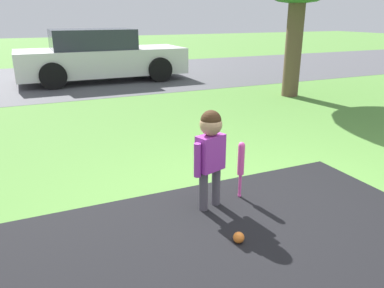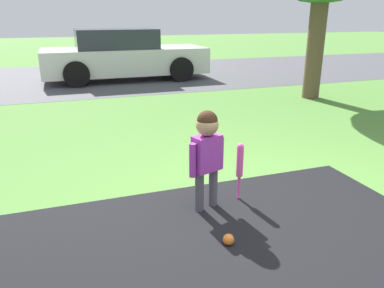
% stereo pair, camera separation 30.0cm
% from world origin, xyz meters
% --- Properties ---
extents(ground_plane, '(60.00, 60.00, 0.00)m').
position_xyz_m(ground_plane, '(0.00, 0.00, 0.00)').
color(ground_plane, '#518438').
extents(street_strip, '(40.00, 6.00, 0.01)m').
position_xyz_m(street_strip, '(0.00, 8.71, 0.00)').
color(street_strip, '#4C4C51').
rests_on(street_strip, ground).
extents(child, '(0.36, 0.21, 0.93)m').
position_xyz_m(child, '(-0.40, 0.53, 0.60)').
color(child, '#4C4751').
rests_on(child, ground).
extents(baseball_bat, '(0.06, 0.06, 0.57)m').
position_xyz_m(baseball_bat, '(-0.04, 0.60, 0.37)').
color(baseball_bat, '#E54CA5').
rests_on(baseball_bat, ground).
extents(sports_ball, '(0.09, 0.09, 0.09)m').
position_xyz_m(sports_ball, '(-0.45, -0.08, 0.04)').
color(sports_ball, orange).
rests_on(sports_ball, ground).
extents(parked_car, '(4.34, 1.87, 1.35)m').
position_xyz_m(parked_car, '(0.10, 8.07, 0.64)').
color(parked_car, silver).
rests_on(parked_car, ground).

